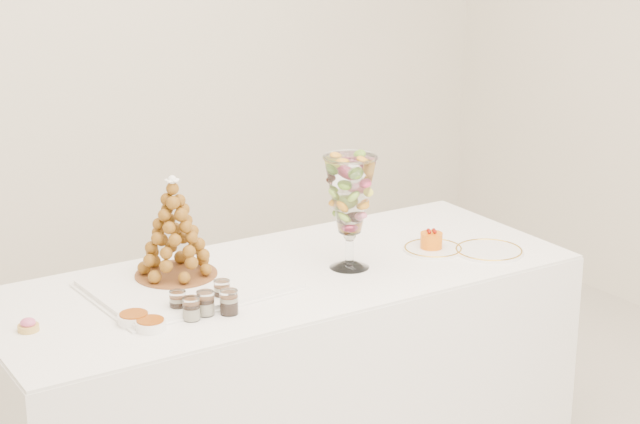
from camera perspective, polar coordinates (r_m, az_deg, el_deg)
buffet_table at (r=3.69m, az=-1.96°, el=-8.77°), size 2.00×0.86×0.75m
lace_tray at (r=3.45m, az=-6.98°, el=-3.86°), size 0.61×0.46×0.02m
macaron_vase at (r=3.53m, az=1.61°, el=0.84°), size 0.17×0.17×0.38m
cake_plate at (r=3.78m, az=6.05°, el=-1.98°), size 0.21×0.21×0.01m
spare_plate at (r=3.79m, az=8.99°, el=-2.07°), size 0.24×0.24×0.01m
pink_tart at (r=3.22m, az=-15.30°, el=-5.86°), size 0.06×0.06×0.04m
verrine_a at (r=3.25m, az=-7.59°, el=-4.78°), size 0.06×0.06×0.07m
verrine_b at (r=3.23m, az=-6.14°, el=-4.86°), size 0.07×0.07×0.07m
verrine_c at (r=3.32m, az=-5.25°, el=-4.22°), size 0.06×0.06×0.07m
verrine_d at (r=3.20m, az=-6.87°, el=-5.14°), size 0.06×0.06×0.07m
verrine_e at (r=3.23m, az=-4.88°, el=-4.81°), size 0.06×0.06×0.07m
ramekin_back at (r=3.20m, az=-9.90°, el=-5.64°), size 0.09×0.09×0.03m
ramekin_front at (r=3.15m, az=-9.03°, el=-5.98°), size 0.09×0.09×0.03m
croquembouche at (r=3.46m, az=-7.78°, el=-0.82°), size 0.27×0.27×0.33m
mousse_cake at (r=3.77m, az=5.96°, el=-1.50°), size 0.08×0.08×0.07m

